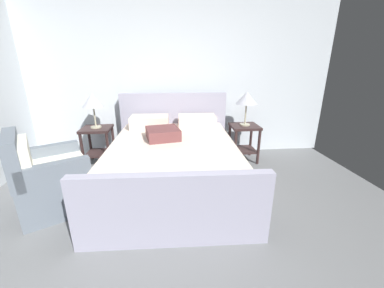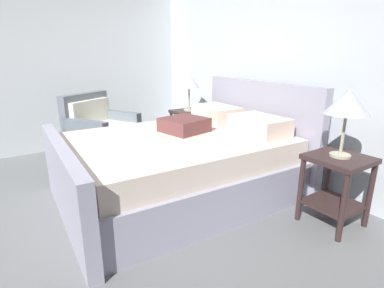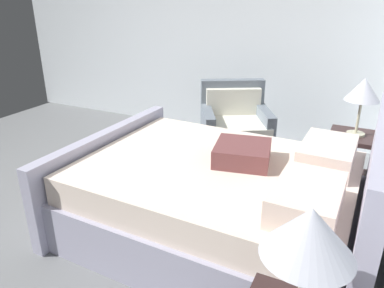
% 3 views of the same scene
% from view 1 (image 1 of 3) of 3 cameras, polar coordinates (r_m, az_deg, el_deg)
% --- Properties ---
extents(ground_plane, '(4.96, 5.41, 0.02)m').
position_cam_1_polar(ground_plane, '(2.06, 3.15, -30.16)').
color(ground_plane, slate).
extents(wall_back, '(5.08, 0.12, 2.52)m').
position_cam_1_polar(wall_back, '(4.11, -2.47, 14.90)').
color(wall_back, silver).
rests_on(wall_back, ground).
extents(bed, '(1.78, 2.26, 1.10)m').
position_cam_1_polar(bed, '(3.09, -4.49, -4.12)').
color(bed, '#A4A2B9').
rests_on(bed, ground).
extents(nightstand_right, '(0.44, 0.44, 0.60)m').
position_cam_1_polar(nightstand_right, '(3.96, 12.43, 1.70)').
color(nightstand_right, '#342322').
rests_on(nightstand_right, ground).
extents(table_lamp_right, '(0.33, 0.33, 0.53)m').
position_cam_1_polar(table_lamp_right, '(3.83, 13.09, 10.63)').
color(table_lamp_right, '#B7B293').
rests_on(table_lamp_right, nightstand_right).
extents(nightstand_left, '(0.44, 0.44, 0.60)m').
position_cam_1_polar(nightstand_left, '(4.01, -21.80, 0.98)').
color(nightstand_left, '#342322').
rests_on(nightstand_left, ground).
extents(table_lamp_left, '(0.30, 0.30, 0.52)m').
position_cam_1_polar(table_lamp_left, '(3.88, -22.90, 9.53)').
color(table_lamp_left, '#B7B293').
rests_on(table_lamp_left, nightstand_left).
extents(armchair, '(0.99, 0.98, 0.90)m').
position_cam_1_polar(armchair, '(3.03, -31.14, -7.32)').
color(armchair, slate).
rests_on(armchair, ground).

